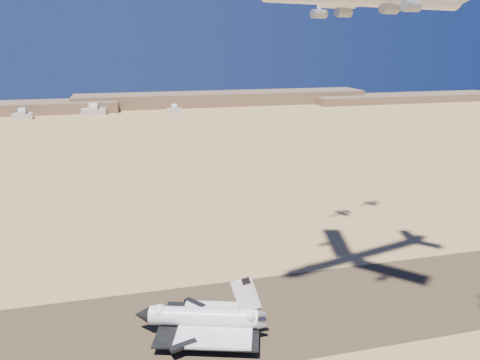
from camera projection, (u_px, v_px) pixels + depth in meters
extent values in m
plane|color=tan|center=(219.00, 322.00, 152.64)|extent=(1200.00, 1200.00, 0.00)
cube|color=#493524|center=(219.00, 322.00, 152.63)|extent=(600.00, 50.00, 0.06)
cube|color=brown|center=(224.00, 98.00, 680.38)|extent=(420.00, 60.00, 18.00)
cube|color=brown|center=(406.00, 98.00, 719.62)|extent=(300.00, 60.00, 11.00)
cube|color=#B9B3A4|center=(23.00, 116.00, 555.52)|extent=(22.00, 14.00, 6.50)
cube|color=#B9B3A4|center=(94.00, 112.00, 588.22)|extent=(30.00, 15.00, 7.50)
cube|color=#B9B3A4|center=(174.00, 111.00, 602.83)|extent=(19.00, 12.50, 5.50)
cylinder|color=white|center=(203.00, 317.00, 144.41)|extent=(33.23, 15.49, 5.78)
cone|color=black|center=(143.00, 315.00, 145.45)|extent=(6.09, 6.64, 5.49)
sphere|color=white|center=(160.00, 313.00, 144.92)|extent=(5.37, 5.37, 5.37)
cube|color=white|center=(216.00, 324.00, 144.85)|extent=(29.13, 30.48, 0.93)
cube|color=black|center=(210.00, 325.00, 145.10)|extent=(37.00, 32.97, 0.52)
cube|color=white|center=(246.00, 295.00, 141.38)|extent=(9.34, 3.58, 11.89)
cylinder|color=gray|center=(161.00, 328.00, 146.44)|extent=(0.37, 0.37, 3.30)
cylinder|color=black|center=(161.00, 331.00, 146.75)|extent=(1.22, 0.79, 1.14)
cylinder|color=gray|center=(221.00, 340.00, 140.41)|extent=(0.37, 0.37, 3.30)
cylinder|color=black|center=(221.00, 343.00, 140.71)|extent=(1.22, 0.79, 1.14)
cylinder|color=gray|center=(224.00, 321.00, 150.29)|extent=(0.37, 0.37, 3.30)
cylinder|color=black|center=(224.00, 324.00, 150.60)|extent=(1.22, 0.79, 1.14)
cube|color=silver|center=(339.00, 4.00, 143.71)|extent=(16.05, 31.41, 0.70)
cylinder|color=gray|center=(389.00, 9.00, 121.54)|extent=(5.50, 3.75, 2.61)
cylinder|color=gray|center=(411.00, 6.00, 113.00)|extent=(5.50, 3.75, 2.61)
cylinder|color=gray|center=(343.00, 12.00, 136.81)|extent=(5.50, 3.75, 2.61)
cylinder|color=gray|center=(319.00, 14.00, 143.53)|extent=(5.50, 3.75, 2.61)
imported|color=#BA4A0A|center=(235.00, 346.00, 139.15)|extent=(0.45, 0.64, 1.66)
imported|color=#BA4A0A|center=(228.00, 344.00, 139.46)|extent=(1.02, 1.04, 1.90)
imported|color=#BA4A0A|center=(237.00, 346.00, 138.95)|extent=(1.17, 1.07, 1.80)
cylinder|color=silver|center=(343.00, 6.00, 177.99)|extent=(12.46, 6.32, 1.50)
cone|color=black|center=(329.00, 5.00, 173.55)|extent=(3.11, 2.36, 1.39)
sphere|color=black|center=(338.00, 4.00, 175.99)|extent=(1.50, 1.50, 1.50)
cube|color=silver|center=(345.00, 7.00, 178.67)|extent=(6.76, 9.37, 0.27)
cube|color=silver|center=(353.00, 7.00, 181.07)|extent=(4.24, 5.86, 0.21)
cube|color=silver|center=(353.00, 3.00, 180.77)|extent=(3.10, 1.49, 3.63)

